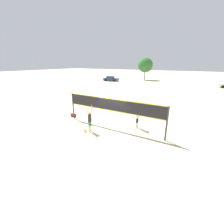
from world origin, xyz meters
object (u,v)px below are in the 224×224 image
at_px(volleyball_net, 112,107).
at_px(player_spiker, 90,119).
at_px(gear_bag, 73,115).
at_px(tree_left_cluster, 145,65).
at_px(player_blocker, 138,115).
at_px(parked_car_mid, 111,79).
at_px(volleyball, 85,130).

distance_m(volleyball_net, player_spiker, 2.04).
distance_m(gear_bag, tree_left_cluster, 37.42).
distance_m(volleyball_net, tree_left_cluster, 38.50).
relative_size(volleyball_net, player_spiker, 4.25).
xyz_separation_m(player_blocker, parked_car_mid, (-19.19, 27.71, -0.54)).
height_order(player_spiker, parked_car_mid, player_spiker).
relative_size(volleyball, gear_bag, 0.41).
distance_m(player_spiker, gear_bag, 4.21).
xyz_separation_m(volleyball, tree_left_cluster, (-8.48, 38.92, 4.40)).
xyz_separation_m(volleyball, parked_car_mid, (-15.92, 30.50, 0.53)).
relative_size(volleyball, parked_car_mid, 0.05).
xyz_separation_m(volleyball_net, volleyball, (-1.41, -1.81, -1.69)).
distance_m(gear_bag, parked_car_mid, 31.05).
relative_size(volleyball_net, player_blocker, 3.99).
distance_m(volleyball, parked_car_mid, 34.41).
xyz_separation_m(player_blocker, gear_bag, (-6.61, -0.67, -1.02)).
bearing_deg(volleyball, player_spiker, 38.32).
distance_m(player_blocker, volleyball, 4.42).
height_order(volleyball_net, player_blocker, volleyball_net).
bearing_deg(tree_left_cluster, gear_bag, -82.06).
height_order(player_blocker, tree_left_cluster, tree_left_cluster).
relative_size(volleyball_net, parked_car_mid, 1.96).
relative_size(player_spiker, parked_car_mid, 0.46).
distance_m(player_spiker, tree_left_cluster, 39.80).
bearing_deg(gear_bag, volleyball, -32.27).
distance_m(player_blocker, gear_bag, 6.73).
relative_size(volleyball_net, gear_bag, 16.26).
height_order(player_blocker, parked_car_mid, player_blocker).
bearing_deg(parked_car_mid, volleyball, -70.97).
bearing_deg(player_spiker, gear_bag, 62.93).
height_order(gear_bag, tree_left_cluster, tree_left_cluster).
distance_m(player_spiker, parked_car_mid, 34.33).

